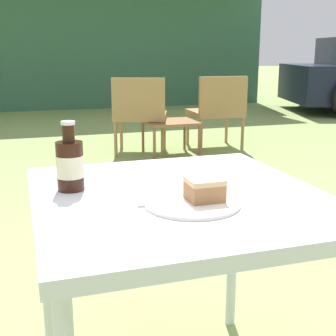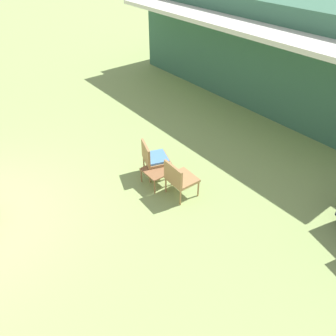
# 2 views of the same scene
# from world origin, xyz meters

# --- Properties ---
(cabin_building) EXTENTS (9.95, 4.90, 3.06)m
(cabin_building) POSITION_xyz_m (-0.35, 9.91, 1.54)
(cabin_building) COLOR #38664C
(cabin_building) RESTS_ON ground_plane
(wicker_chair_cushioned) EXTENTS (0.71, 0.69, 0.85)m
(wicker_chair_cushioned) POSITION_xyz_m (0.85, 3.79, 0.48)
(wicker_chair_cushioned) COLOR #9E7547
(wicker_chair_cushioned) RESTS_ON ground_plane
(wicker_chair_plain) EXTENTS (0.58, 0.55, 0.85)m
(wicker_chair_plain) POSITION_xyz_m (1.77, 3.76, 0.48)
(wicker_chair_plain) COLOR #9E7547
(wicker_chair_plain) RESTS_ON ground_plane
(garden_side_table) EXTENTS (0.55, 0.52, 0.38)m
(garden_side_table) POSITION_xyz_m (1.15, 3.63, 0.34)
(garden_side_table) COLOR brown
(garden_side_table) RESTS_ON ground_plane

